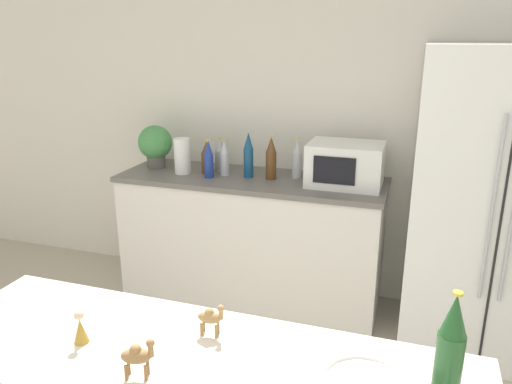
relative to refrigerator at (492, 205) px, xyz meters
The scene contains 17 objects.
wall_back 1.39m from the refrigerator, 161.82° to the left, with size 8.00×0.06×2.55m.
back_counter 1.60m from the refrigerator, behind, with size 1.87×0.63×0.93m.
refrigerator is the anchor object (origin of this frame).
potted_plant 2.31m from the refrigerator, behind, with size 0.25×0.25×0.32m.
paper_towel_roll 2.04m from the refrigerator, behind, with size 0.12×0.12×0.25m.
microwave 0.91m from the refrigerator, behind, with size 0.48×0.37×0.28m.
back_bottle_0 1.56m from the refrigerator, behind, with size 0.07×0.07×0.32m.
back_bottle_1 1.40m from the refrigerator, behind, with size 0.07×0.07×0.30m.
back_bottle_2 1.81m from the refrigerator, behind, with size 0.07×0.07×0.25m.
back_bottle_3 1.74m from the refrigerator, behind, with size 0.07×0.07×0.26m.
back_bottle_4 1.81m from the refrigerator, behind, with size 0.06×0.06×0.27m.
back_bottle_5 1.25m from the refrigerator, behind, with size 0.06×0.06×0.28m.
back_bottle_6 1.87m from the refrigerator, behind, with size 0.08×0.08×0.24m.
wine_bottle 1.90m from the refrigerator, 99.65° to the right, with size 0.07×0.07×0.33m.
camel_figurine 2.06m from the refrigerator, 120.21° to the right, with size 0.09×0.05×0.11m.
camel_figurine_second 2.34m from the refrigerator, 119.34° to the right, with size 0.10×0.07×0.13m.
wise_man_figurine_crimson 2.41m from the refrigerator, 125.92° to the right, with size 0.05×0.05×0.11m.
Camera 1 is at (0.82, -0.77, 1.88)m, focal length 35.00 mm.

